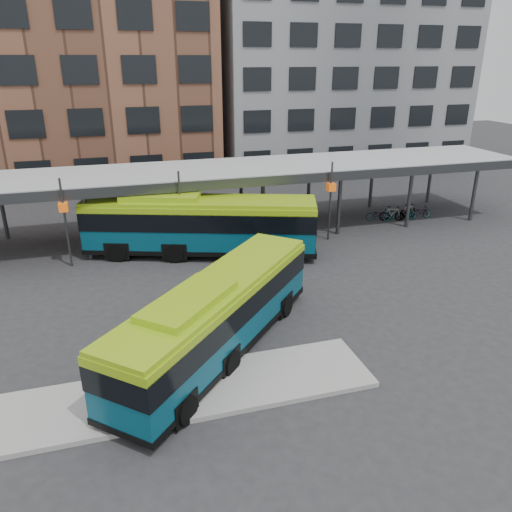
# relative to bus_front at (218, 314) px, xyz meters

# --- Properties ---
(ground) EXTENTS (120.00, 120.00, 0.00)m
(ground) POSITION_rel_bus_front_xyz_m (3.25, 0.76, -1.62)
(ground) COLOR #28282B
(ground) RESTS_ON ground
(boarding_island) EXTENTS (14.00, 3.00, 0.18)m
(boarding_island) POSITION_rel_bus_front_xyz_m (-2.25, -2.24, -1.53)
(boarding_island) COLOR gray
(boarding_island) RESTS_ON ground
(canopy) EXTENTS (40.00, 6.53, 4.80)m
(canopy) POSITION_rel_bus_front_xyz_m (3.20, 13.63, 2.29)
(canopy) COLOR #999B9E
(canopy) RESTS_ON ground
(building_brick) EXTENTS (26.00, 14.00, 22.00)m
(building_brick) POSITION_rel_bus_front_xyz_m (-6.75, 32.76, 9.38)
(building_brick) COLOR brown
(building_brick) RESTS_ON ground
(building_grey) EXTENTS (24.00, 14.00, 20.00)m
(building_grey) POSITION_rel_bus_front_xyz_m (19.25, 32.76, 8.38)
(building_grey) COLOR slate
(building_grey) RESTS_ON ground
(bus_front) EXTENTS (9.45, 9.89, 3.11)m
(bus_front) POSITION_rel_bus_front_xyz_m (0.00, 0.00, 0.00)
(bus_front) COLOR #08455B
(bus_front) RESTS_ON ground
(bus_rear) EXTENTS (12.98, 6.75, 3.53)m
(bus_rear) POSITION_rel_bus_front_xyz_m (1.23, 10.26, 0.22)
(bus_rear) COLOR #08455B
(bus_rear) RESTS_ON ground
(pedestrian) EXTENTS (0.61, 0.77, 1.83)m
(pedestrian) POSITION_rel_bus_front_xyz_m (-3.58, -3.12, -0.51)
(pedestrian) COLOR black
(pedestrian) RESTS_ON boarding_island
(bike_rack) EXTENTS (4.79, 1.29, 1.03)m
(bike_rack) POSITION_rel_bus_front_xyz_m (15.68, 12.83, -1.15)
(bike_rack) COLOR slate
(bike_rack) RESTS_ON ground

